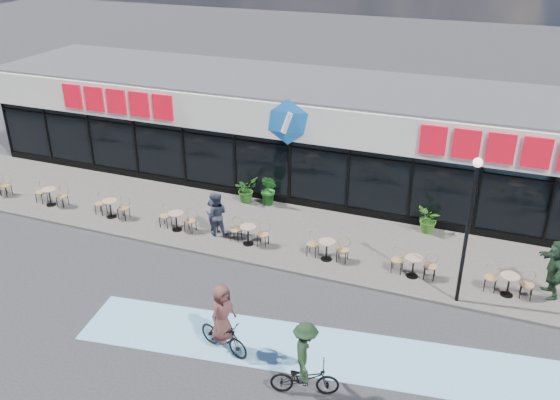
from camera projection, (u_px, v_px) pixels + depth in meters
name	position (u px, v px, depth m)	size (l,w,h in m)	color
ground	(216.00, 293.00, 19.38)	(120.00, 120.00, 0.00)	#28282B
sidewalk	(267.00, 230.00, 23.14)	(44.00, 5.00, 0.10)	#59554F
bike_lane	(318.00, 351.00, 16.82)	(14.00, 2.20, 0.01)	#75B9DE
building	(313.00, 132.00, 26.71)	(30.60, 6.57, 4.75)	black
lamp_post	(469.00, 219.00, 17.60)	(0.28, 0.28, 4.87)	black
bistro_set_1	(51.00, 194.00, 24.93)	(1.54, 0.62, 0.90)	tan
bistro_set_2	(112.00, 206.00, 23.95)	(1.54, 0.62, 0.90)	tan
bistro_set_3	(177.00, 218.00, 22.96)	(1.54, 0.62, 0.90)	tan
bistro_set_4	(249.00, 232.00, 21.97)	(1.54, 0.62, 0.90)	tan
bistro_set_5	(327.00, 247.00, 20.98)	(1.54, 0.62, 0.90)	tan
bistro_set_6	(414.00, 263.00, 19.99)	(1.54, 0.62, 0.90)	tan
bistro_set_7	(509.00, 282.00, 19.00)	(1.54, 0.62, 0.90)	tan
potted_plant_left	(269.00, 190.00, 24.78)	(0.76, 0.61, 1.37)	#164F16
potted_plant_mid	(246.00, 189.00, 25.18)	(0.99, 0.85, 1.10)	#215217
potted_plant_right	(428.00, 220.00, 22.67)	(0.95, 0.83, 1.06)	#32671D
patron_left	(214.00, 212.00, 22.64)	(0.61, 0.40, 1.67)	#2D3346
patron_right	(217.00, 214.00, 22.38)	(0.84, 0.66, 1.73)	#293040
pedestrian_a	(555.00, 268.00, 18.72)	(1.83, 0.58, 1.97)	#1B301F
cyclist_a	(223.00, 325.00, 16.44)	(1.80, 0.98, 2.18)	black
cyclist_c	(305.00, 364.00, 14.95)	(1.89, 1.26, 2.18)	black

